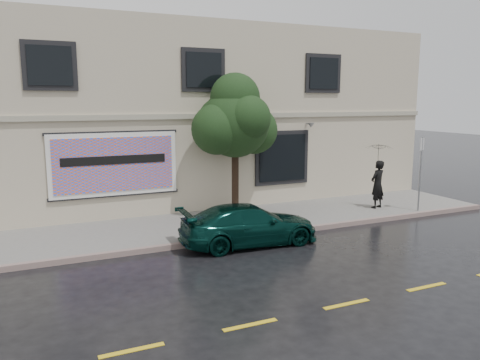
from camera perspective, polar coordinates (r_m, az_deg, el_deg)
name	(u,v)px	position (r m, az deg, el deg)	size (l,w,h in m)	color
ground	(268,254)	(12.95, 3.39, -9.01)	(90.00, 90.00, 0.00)	black
sidewalk	(223,223)	(15.76, -2.12, -5.31)	(20.00, 3.50, 0.15)	gray
curb	(245,237)	(14.21, 0.57, -6.98)	(20.00, 0.18, 0.16)	slate
road_marking	(346,304)	(10.20, 12.86, -14.53)	(19.00, 0.12, 0.01)	gold
building	(172,116)	(20.67, -8.26, 7.77)	(20.00, 8.12, 7.00)	#BCB097
billboard	(114,164)	(16.11, -15.06, 1.87)	(4.30, 0.16, 2.20)	white
car	(249,225)	(13.63, 1.12, -5.46)	(1.79, 4.06, 1.18)	black
pedestrian	(377,184)	(18.23, 16.41, -0.51)	(0.66, 0.43, 1.80)	black
umbrella	(379,150)	(18.05, 16.60, 3.47)	(1.01, 1.01, 0.74)	black
street_tree	(235,124)	(16.35, -0.60, 6.90)	(2.40, 2.40, 4.43)	#332016
sign_pole	(421,167)	(18.11, 21.16, 1.47)	(0.31, 0.16, 2.72)	gray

